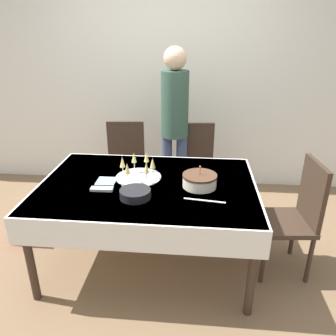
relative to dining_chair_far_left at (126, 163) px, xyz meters
name	(u,v)px	position (x,y,z in m)	size (l,w,h in m)	color
ground_plane	(150,259)	(0.38, -0.92, -0.53)	(12.00, 12.00, 0.00)	brown
wall_back	(167,76)	(0.38, 0.74, 0.82)	(8.00, 0.05, 2.70)	silver
dining_table	(148,194)	(0.38, -0.92, 0.11)	(1.71, 1.20, 0.74)	white
dining_chair_far_left	(126,163)	(0.00, 0.00, 0.00)	(0.45, 0.45, 0.96)	#38281E
dining_chair_far_right	(195,165)	(0.75, 0.00, 0.00)	(0.46, 0.46, 0.96)	#38281E
dining_chair_right_end	(295,213)	(1.56, -0.91, 0.00)	(0.46, 0.46, 0.96)	#38281E
birthday_cake	(200,181)	(0.79, -0.94, 0.27)	(0.27, 0.27, 0.17)	silver
champagne_tray	(138,169)	(0.30, -0.82, 0.29)	(0.37, 0.37, 0.18)	silver
plate_stack_main	(135,194)	(0.33, -1.16, 0.25)	(0.23, 0.23, 0.06)	black
plate_stack_dessert	(132,183)	(0.27, -0.96, 0.23)	(0.16, 0.16, 0.03)	white
cake_knife	(205,201)	(0.83, -1.16, 0.22)	(0.30, 0.06, 0.00)	silver
fork_pile	(102,189)	(0.06, -1.07, 0.22)	(0.17, 0.06, 0.02)	silver
napkin_pile	(106,181)	(0.05, -0.93, 0.22)	(0.15, 0.15, 0.01)	#8CC6E0
person_standing	(175,116)	(0.53, 0.05, 0.52)	(0.28, 0.28, 1.72)	#3F4C72
gift_bag	(25,230)	(-0.82, -0.76, -0.40)	(0.25, 0.15, 0.25)	#CC333F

